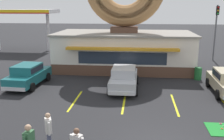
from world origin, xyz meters
TOP-DOWN VIEW (x-y plane):
  - donut_shop_building at (-2.27, 13.94)m, footprint 12.30×6.75m
  - mini_donut_near_left at (3.17, 2.47)m, footprint 0.13×0.13m
  - mini_donut_far_centre at (3.08, 1.93)m, footprint 0.13×0.13m
  - golf_ball at (3.21, 2.22)m, footprint 0.04×0.04m
  - car_silver at (-1.90, 7.62)m, footprint 1.99×4.56m
  - car_teal at (-8.85, 7.74)m, footprint 2.15×4.64m
  - pedestrian_hooded_kid at (-4.37, -0.69)m, footprint 0.38×0.55m
  - trash_bin at (3.78, 10.76)m, footprint 0.57×0.57m
  - traffic_light_pole at (7.04, 18.84)m, footprint 0.28×0.47m
  - gas_station_canopy at (-16.20, 23.22)m, footprint 9.00×4.46m
  - parking_stripe_far_left at (-4.72, 5.00)m, footprint 0.12×3.60m
  - parking_stripe_left at (-1.72, 5.00)m, footprint 0.12×3.60m
  - parking_stripe_mid_left at (1.28, 5.00)m, footprint 0.12×3.60m

SIDE VIEW (x-z plane):
  - parking_stripe_far_left at x=-4.72m, z-range 0.00..0.01m
  - parking_stripe_left at x=-1.72m, z-range 0.00..0.01m
  - parking_stripe_mid_left at x=1.28m, z-range 0.00..0.01m
  - mini_donut_near_left at x=3.17m, z-range 0.03..0.07m
  - mini_donut_far_centre at x=3.08m, z-range 0.03..0.07m
  - golf_ball at x=3.21m, z-range 0.03..0.07m
  - trash_bin at x=3.78m, z-range 0.01..0.99m
  - car_silver at x=-1.90m, z-range 0.07..1.67m
  - car_teal at x=-8.85m, z-range 0.07..1.67m
  - pedestrian_hooded_kid at x=-4.37m, z-range 0.08..1.68m
  - traffic_light_pole at x=7.04m, z-range 0.81..6.61m
  - donut_shop_building at x=-2.27m, z-range -1.74..9.22m
  - gas_station_canopy at x=-16.20m, z-range 2.21..7.51m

